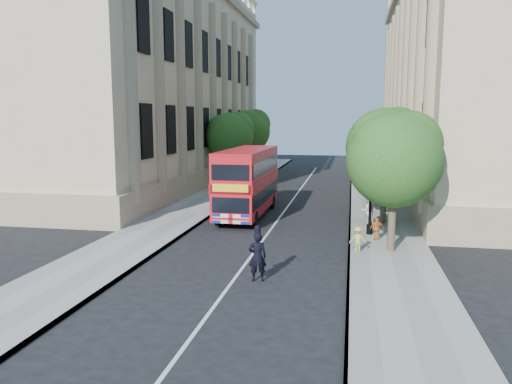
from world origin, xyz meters
The scene contains 17 objects.
ground centered at (0.00, 0.00, 0.00)m, with size 120.00×120.00×0.00m, color black.
pavement_right centered at (5.75, 10.00, 0.06)m, with size 3.50×80.00×0.12m, color gray.
pavement_left centered at (-5.75, 10.00, 0.06)m, with size 3.50×80.00×0.12m, color gray.
building_right centered at (13.80, 24.00, 9.00)m, with size 12.00×38.00×18.00m, color tan.
building_left centered at (-13.80, 24.00, 9.00)m, with size 12.00×38.00×18.00m, color tan.
tree_right_near centered at (5.84, 3.03, 4.25)m, with size 4.00×4.00×6.08m.
tree_right_mid centered at (5.84, 9.03, 4.45)m, with size 4.20×4.20×6.37m.
tree_right_far centered at (5.84, 15.03, 4.31)m, with size 4.00×4.00×6.15m.
tree_left_far centered at (-5.96, 22.03, 4.44)m, with size 4.00×4.00×6.30m.
tree_left_back centered at (-5.96, 30.03, 4.71)m, with size 4.20×4.20×6.65m.
lamp_post centered at (5.00, 6.00, 2.51)m, with size 0.32×0.32×5.16m.
double_decker_bus centered at (-1.92, 9.95, 2.15)m, with size 2.32×8.45×3.89m.
box_van centered at (-2.60, 13.91, 1.24)m, with size 1.97×4.50×2.53m.
police_constable centered at (0.86, -1.64, 0.88)m, with size 0.64×0.42×1.77m, color black.
woman_pedestrian centered at (4.97, 8.02, 0.91)m, with size 0.76×0.60×1.57m, color beige.
child_a centered at (5.29, 4.81, 0.67)m, with size 0.65×0.27×1.11m, color orange.
child_b centered at (4.40, 2.56, 0.67)m, with size 0.71×0.41×1.10m, color gold.
Camera 1 is at (4.05, -18.51, 5.76)m, focal length 35.00 mm.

